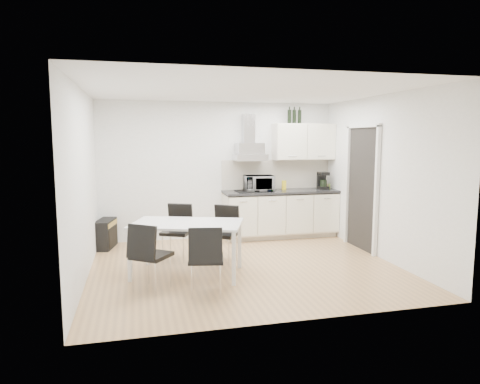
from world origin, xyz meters
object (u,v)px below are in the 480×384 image
(kitchenette, at_px, (282,195))
(chair_far_right, at_px, (223,235))
(guitar_amp, at_px, (106,234))
(chair_near_right, at_px, (206,260))
(chair_far_left, at_px, (177,233))
(floor_speaker, at_px, (148,235))
(dining_table, at_px, (187,228))
(chair_near_left, at_px, (151,256))

(kitchenette, xyz_separation_m, chair_far_right, (-1.47, -1.45, -0.39))
(guitar_amp, bearing_deg, chair_near_right, -50.11)
(chair_far_left, xyz_separation_m, guitar_amp, (-1.15, 1.06, -0.19))
(guitar_amp, bearing_deg, chair_far_right, -24.18)
(chair_far_left, distance_m, floor_speaker, 1.40)
(dining_table, relative_size, chair_near_left, 1.94)
(kitchenette, height_order, chair_near_left, kitchenette)
(chair_near_left, bearing_deg, chair_far_left, 107.75)
(kitchenette, bearing_deg, chair_far_left, -152.05)
(kitchenette, distance_m, guitar_amp, 3.35)
(chair_near_right, bearing_deg, floor_speaker, 113.12)
(chair_far_right, bearing_deg, guitar_amp, -3.64)
(dining_table, distance_m, chair_far_left, 0.80)
(dining_table, bearing_deg, chair_far_right, 56.65)
(dining_table, distance_m, guitar_amp, 2.23)
(kitchenette, distance_m, floor_speaker, 2.66)
(kitchenette, xyz_separation_m, dining_table, (-2.07, -1.90, -0.15))
(chair_near_left, distance_m, floor_speaker, 2.60)
(chair_far_left, bearing_deg, floor_speaker, -47.44)
(chair_far_left, height_order, guitar_amp, chair_far_left)
(chair_far_left, bearing_deg, dining_table, 121.25)
(chair_far_left, xyz_separation_m, floor_speaker, (-0.41, 1.31, -0.31))
(dining_table, relative_size, chair_near_right, 1.94)
(dining_table, bearing_deg, chair_near_right, -61.20)
(chair_near_left, height_order, chair_near_right, same)
(chair_far_right, relative_size, chair_near_right, 1.00)
(kitchenette, xyz_separation_m, chair_near_right, (-1.93, -2.72, -0.39))
(chair_far_left, bearing_deg, chair_far_right, -179.14)
(dining_table, height_order, chair_near_left, chair_near_left)
(floor_speaker, bearing_deg, kitchenette, -25.50)
(chair_near_left, bearing_deg, guitar_amp, 143.55)
(guitar_amp, xyz_separation_m, floor_speaker, (0.74, 0.25, -0.12))
(chair_far_left, height_order, chair_near_right, same)
(chair_far_left, height_order, chair_near_left, same)
(kitchenette, distance_m, chair_far_right, 2.10)
(chair_near_left, relative_size, floor_speaker, 3.29)
(guitar_amp, bearing_deg, floor_speaker, 31.33)
(dining_table, distance_m, chair_near_left, 0.76)
(chair_far_right, xyz_separation_m, chair_near_left, (-1.11, -0.97, 0.00))
(chair_near_right, height_order, floor_speaker, chair_near_right)
(chair_near_right, bearing_deg, kitchenette, 65.54)
(chair_near_left, bearing_deg, dining_table, 81.40)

